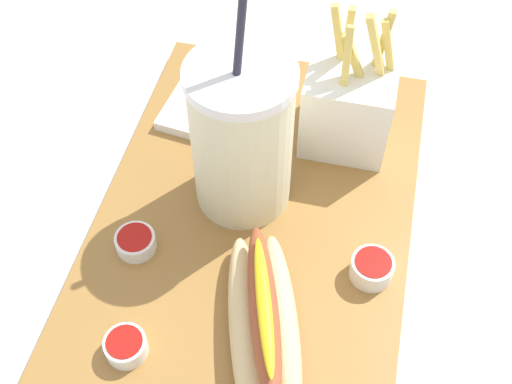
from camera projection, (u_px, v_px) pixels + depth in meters
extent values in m
cube|color=silver|center=(256.00, 228.00, 0.66)|extent=(2.40, 2.40, 0.02)
cube|color=olive|center=(256.00, 216.00, 0.64)|extent=(0.45, 0.30, 0.02)
cylinder|color=beige|center=(242.00, 142.00, 0.59)|extent=(0.09, 0.09, 0.15)
cylinder|color=white|center=(240.00, 75.00, 0.53)|extent=(0.10, 0.10, 0.01)
cylinder|color=#262633|center=(241.00, 24.00, 0.49)|extent=(0.03, 0.01, 0.09)
cube|color=white|center=(348.00, 104.00, 0.66)|extent=(0.09, 0.09, 0.09)
cube|color=#E5C660|center=(339.00, 37.00, 0.62)|extent=(0.01, 0.02, 0.07)
cube|color=#E5C660|center=(381.00, 47.00, 0.61)|extent=(0.01, 0.02, 0.09)
cube|color=#E5C660|center=(346.00, 42.00, 0.62)|extent=(0.02, 0.01, 0.09)
cube|color=#E5C660|center=(376.00, 49.00, 0.59)|extent=(0.02, 0.03, 0.08)
cube|color=#E5C660|center=(346.00, 66.00, 0.60)|extent=(0.03, 0.01, 0.08)
cube|color=#E5C660|center=(389.00, 49.00, 0.61)|extent=(0.01, 0.02, 0.07)
cube|color=#E5C660|center=(355.00, 62.00, 0.61)|extent=(0.01, 0.03, 0.06)
ellipsoid|color=#E5C689|center=(281.00, 325.00, 0.55)|extent=(0.18, 0.08, 0.03)
ellipsoid|color=#E5C689|center=(246.00, 327.00, 0.55)|extent=(0.18, 0.08, 0.03)
ellipsoid|color=#994728|center=(264.00, 311.00, 0.52)|extent=(0.16, 0.07, 0.02)
ellipsoid|color=gold|center=(264.00, 304.00, 0.51)|extent=(0.12, 0.05, 0.01)
cylinder|color=white|center=(136.00, 242.00, 0.60)|extent=(0.04, 0.04, 0.02)
cylinder|color=#B2140F|center=(135.00, 239.00, 0.60)|extent=(0.03, 0.03, 0.01)
cylinder|color=white|center=(126.00, 346.00, 0.54)|extent=(0.04, 0.04, 0.02)
cylinder|color=#B2140F|center=(125.00, 343.00, 0.54)|extent=(0.03, 0.03, 0.01)
cylinder|color=white|center=(372.00, 268.00, 0.58)|extent=(0.04, 0.04, 0.02)
cylinder|color=#B2140F|center=(373.00, 263.00, 0.58)|extent=(0.03, 0.03, 0.01)
cube|color=white|center=(227.00, 101.00, 0.72)|extent=(0.14, 0.13, 0.01)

